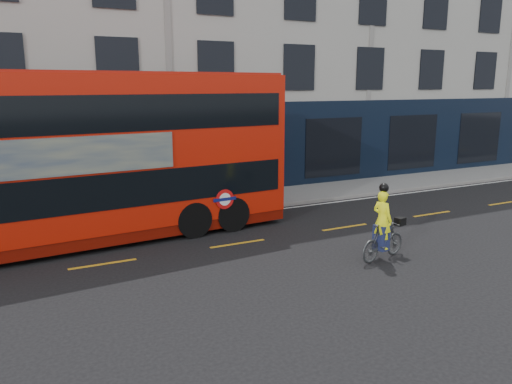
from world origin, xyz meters
TOP-DOWN VIEW (x-y plane):
  - ground at (0.00, 0.00)m, footprint 120.00×120.00m
  - pavement at (0.00, 6.50)m, footprint 60.00×3.00m
  - kerb at (0.00, 5.00)m, footprint 60.00×0.12m
  - building_terrace at (0.00, 12.94)m, footprint 50.00×10.07m
  - road_edge_line at (0.00, 4.70)m, footprint 58.00×0.10m
  - lane_dashes at (0.00, 1.50)m, footprint 58.00×0.12m
  - bus at (-4.00, 3.80)m, footprint 12.88×3.82m
  - cyclist at (3.01, -1.55)m, footprint 1.81×0.85m

SIDE VIEW (x-z plane):
  - ground at x=0.00m, z-range 0.00..0.00m
  - road_edge_line at x=0.00m, z-range 0.00..0.01m
  - lane_dashes at x=0.00m, z-range 0.00..0.01m
  - pavement at x=0.00m, z-range 0.00..0.12m
  - kerb at x=0.00m, z-range 0.00..0.13m
  - cyclist at x=3.01m, z-range -0.36..1.81m
  - bus at x=-4.00m, z-range 0.07..5.19m
  - building_terrace at x=0.00m, z-range -0.01..14.99m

